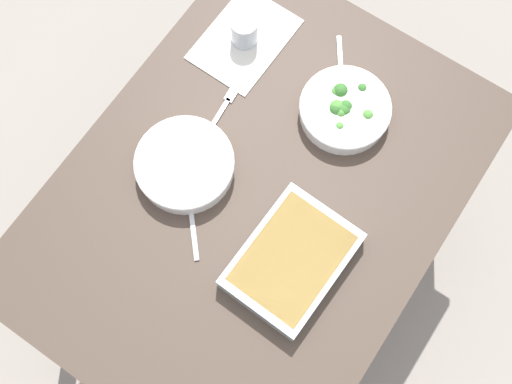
{
  "coord_description": "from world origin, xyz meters",
  "views": [
    {
      "loc": [
        -0.4,
        -0.27,
        2.25
      ],
      "look_at": [
        0.0,
        0.0,
        0.74
      ],
      "focal_mm": 44.85,
      "sensor_mm": 36.0,
      "label": 1
    }
  ],
  "objects_px": {
    "stew_bowl": "(185,165)",
    "broccoli_bowl": "(345,109)",
    "drink_cup": "(244,32)",
    "spoon_by_stew": "(192,215)",
    "fork_on_table": "(222,110)",
    "baking_dish": "(292,260)",
    "spoon_by_broccoli": "(341,74)"
  },
  "relations": [
    {
      "from": "drink_cup",
      "to": "spoon_by_stew",
      "type": "height_order",
      "value": "drink_cup"
    },
    {
      "from": "spoon_by_stew",
      "to": "fork_on_table",
      "type": "bearing_deg",
      "value": 20.24
    },
    {
      "from": "baking_dish",
      "to": "drink_cup",
      "type": "xyz_separation_m",
      "value": [
        0.44,
        0.44,
        0.0
      ]
    },
    {
      "from": "drink_cup",
      "to": "stew_bowl",
      "type": "bearing_deg",
      "value": -167.33
    },
    {
      "from": "stew_bowl",
      "to": "fork_on_table",
      "type": "distance_m",
      "value": 0.19
    },
    {
      "from": "broccoli_bowl",
      "to": "drink_cup",
      "type": "xyz_separation_m",
      "value": [
        0.04,
        0.34,
        0.01
      ]
    },
    {
      "from": "broccoli_bowl",
      "to": "spoon_by_broccoli",
      "type": "distance_m",
      "value": 0.12
    },
    {
      "from": "broccoli_bowl",
      "to": "spoon_by_stew",
      "type": "distance_m",
      "value": 0.47
    },
    {
      "from": "spoon_by_broccoli",
      "to": "spoon_by_stew",
      "type": "bearing_deg",
      "value": 169.48
    },
    {
      "from": "baking_dish",
      "to": "spoon_by_stew",
      "type": "distance_m",
      "value": 0.27
    },
    {
      "from": "baking_dish",
      "to": "stew_bowl",
      "type": "bearing_deg",
      "value": 81.37
    },
    {
      "from": "drink_cup",
      "to": "spoon_by_stew",
      "type": "bearing_deg",
      "value": -160.42
    },
    {
      "from": "broccoli_bowl",
      "to": "fork_on_table",
      "type": "height_order",
      "value": "broccoli_bowl"
    },
    {
      "from": "broccoli_bowl",
      "to": "fork_on_table",
      "type": "distance_m",
      "value": 0.32
    },
    {
      "from": "baking_dish",
      "to": "spoon_by_broccoli",
      "type": "distance_m",
      "value": 0.53
    },
    {
      "from": "spoon_by_broccoli",
      "to": "fork_on_table",
      "type": "distance_m",
      "value": 0.33
    },
    {
      "from": "stew_bowl",
      "to": "spoon_by_broccoli",
      "type": "relative_size",
      "value": 1.61
    },
    {
      "from": "stew_bowl",
      "to": "broccoli_bowl",
      "type": "height_order",
      "value": "broccoli_bowl"
    },
    {
      "from": "spoon_by_broccoli",
      "to": "stew_bowl",
      "type": "bearing_deg",
      "value": 157.63
    },
    {
      "from": "spoon_by_stew",
      "to": "spoon_by_broccoli",
      "type": "height_order",
      "value": "same"
    },
    {
      "from": "stew_bowl",
      "to": "fork_on_table",
      "type": "relative_size",
      "value": 1.4
    },
    {
      "from": "drink_cup",
      "to": "baking_dish",
      "type": "bearing_deg",
      "value": -135.25
    },
    {
      "from": "stew_bowl",
      "to": "baking_dish",
      "type": "xyz_separation_m",
      "value": [
        -0.05,
        -0.35,
        0.0
      ]
    },
    {
      "from": "spoon_by_broccoli",
      "to": "baking_dish",
      "type": "bearing_deg",
      "value": -161.43
    },
    {
      "from": "stew_bowl",
      "to": "fork_on_table",
      "type": "bearing_deg",
      "value": 5.48
    },
    {
      "from": "fork_on_table",
      "to": "stew_bowl",
      "type": "bearing_deg",
      "value": -174.52
    },
    {
      "from": "spoon_by_stew",
      "to": "fork_on_table",
      "type": "height_order",
      "value": "spoon_by_stew"
    },
    {
      "from": "stew_bowl",
      "to": "broccoli_bowl",
      "type": "distance_m",
      "value": 0.43
    },
    {
      "from": "drink_cup",
      "to": "spoon_by_stew",
      "type": "relative_size",
      "value": 0.6
    },
    {
      "from": "stew_bowl",
      "to": "spoon_by_stew",
      "type": "height_order",
      "value": "stew_bowl"
    },
    {
      "from": "spoon_by_stew",
      "to": "fork_on_table",
      "type": "relative_size",
      "value": 0.8
    },
    {
      "from": "spoon_by_stew",
      "to": "fork_on_table",
      "type": "xyz_separation_m",
      "value": [
        0.27,
        0.1,
        -0.0
      ]
    }
  ]
}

